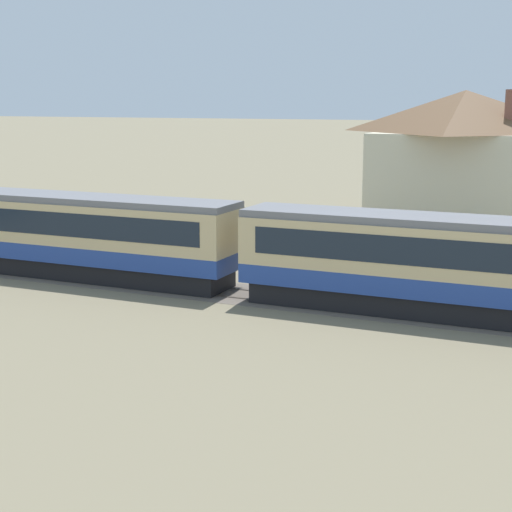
% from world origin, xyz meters
% --- Properties ---
extents(ground_plane, '(600.00, 600.00, 0.00)m').
position_xyz_m(ground_plane, '(0.00, 0.00, 0.00)').
color(ground_plane, '#7A7056').
extents(passenger_train, '(81.58, 2.94, 3.95)m').
position_xyz_m(passenger_train, '(-6.76, -0.56, 2.19)').
color(passenger_train, '#234293').
rests_on(passenger_train, ground_plane).
extents(railway_track, '(116.91, 3.60, 0.04)m').
position_xyz_m(railway_track, '(-7.70, -0.56, 0.01)').
color(railway_track, '#665B51').
rests_on(railway_track, ground_plane).
extents(station_house_brown_roof, '(11.23, 10.27, 8.99)m').
position_xyz_m(station_house_brown_roof, '(-1.23, 20.51, 4.64)').
color(station_house_brown_roof, beige).
rests_on(station_house_brown_roof, ground_plane).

